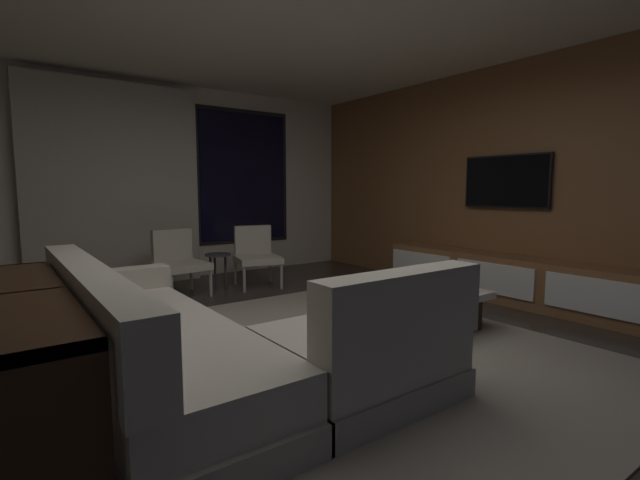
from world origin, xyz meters
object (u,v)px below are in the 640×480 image
sectional_couch (206,348)px  coffee_table (402,307)px  accent_chair_by_curtain (178,259)px  media_console (508,280)px  console_table_behind_couch (26,354)px  mounted_tv (506,181)px  side_stool (218,260)px  accent_chair_near_window (256,253)px  book_stack_on_coffee_table (407,288)px

sectional_couch → coffee_table: 1.97m
accent_chair_by_curtain → media_console: size_ratio=0.25×
sectional_couch → console_table_behind_couch: 0.93m
media_console → mounted_tv: 1.13m
coffee_table → side_stool: (-0.72, 2.46, 0.19)m
console_table_behind_couch → coffee_table: bearing=1.8°
sectional_couch → mounted_tv: bearing=5.6°
mounted_tv → media_console: bearing=-132.4°
coffee_table → accent_chair_near_window: 2.43m
coffee_table → accent_chair_by_curtain: bearing=116.1°
sectional_couch → console_table_behind_couch: (-0.91, 0.13, 0.13)m
side_stool → mounted_tv: size_ratio=0.44×
sectional_couch → coffee_table: bearing=6.5°
coffee_table → media_console: size_ratio=0.37×
coffee_table → mounted_tv: (1.83, 0.15, 1.16)m
mounted_tv → console_table_behind_couch: size_ratio=0.50×
sectional_couch → accent_chair_by_curtain: bearing=74.5°
side_stool → accent_chair_near_window: bearing=-5.8°
book_stack_on_coffee_table → mounted_tv: (1.95, 0.31, 0.94)m
coffee_table → book_stack_on_coffee_table: size_ratio=4.20×
media_console → console_table_behind_couch: (-4.52, -0.04, 0.16)m
accent_chair_near_window → mounted_tv: 3.18m
sectional_couch → coffee_table: (1.96, 0.22, -0.10)m
coffee_table → book_stack_on_coffee_table: 0.30m
side_stool → mounted_tv: 3.58m
accent_chair_by_curtain → media_console: (2.86, -2.53, -0.18)m
console_table_behind_couch → accent_chair_near_window: bearing=43.1°
book_stack_on_coffee_table → side_stool: 2.69m
coffee_table → book_stack_on_coffee_table: book_stack_on_coffee_table is taller
sectional_couch → side_stool: sectional_couch is taller
side_stool → mounted_tv: bearing=-42.2°
book_stack_on_coffee_table → media_console: bearing=3.7°
sectional_couch → accent_chair_by_curtain: size_ratio=3.21×
accent_chair_by_curtain → media_console: accent_chair_by_curtain is taller
accent_chair_by_curtain → mounted_tv: size_ratio=0.75×
accent_chair_near_window → book_stack_on_coffee_table: bearing=-88.1°
coffee_table → mounted_tv: size_ratio=1.11×
mounted_tv → sectional_couch: bearing=-174.4°
coffee_table → console_table_behind_couch: 2.88m
book_stack_on_coffee_table → accent_chair_near_window: 2.57m
sectional_couch → side_stool: bearing=65.2°
sectional_couch → accent_chair_near_window: bearing=56.3°
mounted_tv → book_stack_on_coffee_table: bearing=-170.9°
side_stool → console_table_behind_couch: (-2.15, -2.55, 0.04)m
sectional_couch → console_table_behind_couch: size_ratio=1.19×
coffee_table → accent_chair_near_window: (-0.21, 2.40, 0.25)m
book_stack_on_coffee_table → console_table_behind_couch: bearing=178.5°
accent_chair_by_curtain → mounted_tv: bearing=-37.4°
sectional_couch → media_console: 3.61m
book_stack_on_coffee_table → console_table_behind_couch: (-2.75, 0.07, 0.00)m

